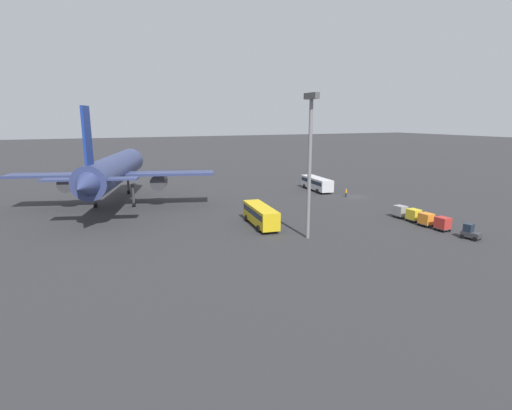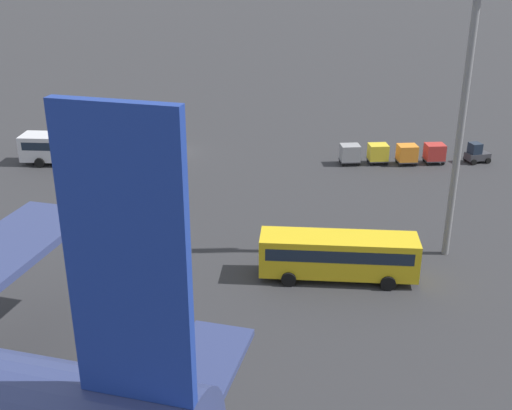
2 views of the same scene
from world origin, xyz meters
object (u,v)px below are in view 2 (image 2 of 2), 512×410
(baggage_tug, at_px, (477,154))
(cargo_cart_grey, at_px, (350,153))
(shuttle_bus_near, at_px, (76,147))
(shuttle_bus_far, at_px, (338,253))
(cargo_cart_yellow, at_px, (378,153))
(worker_person, at_px, (168,150))
(cargo_cart_orange, at_px, (407,153))
(cargo_cart_red, at_px, (435,152))

(baggage_tug, distance_m, cargo_cart_grey, 13.15)
(shuttle_bus_near, bearing_deg, cargo_cart_grey, -176.69)
(baggage_tug, bearing_deg, cargo_cart_grey, -13.72)
(shuttle_bus_far, xyz_separation_m, cargo_cart_yellow, (-8.07, -23.44, -0.67))
(baggage_tug, bearing_deg, shuttle_bus_far, 38.33)
(shuttle_bus_near, bearing_deg, cargo_cart_yellow, -176.30)
(worker_person, bearing_deg, baggage_tug, 174.45)
(cargo_cart_orange, relative_size, cargo_cart_grey, 1.00)
(shuttle_bus_near, relative_size, worker_person, 6.54)
(cargo_cart_orange, bearing_deg, shuttle_bus_near, -3.39)
(cargo_cart_orange, bearing_deg, cargo_cart_yellow, -7.77)
(shuttle_bus_far, bearing_deg, cargo_cart_red, -113.34)
(baggage_tug, xyz_separation_m, cargo_cart_yellow, (10.25, -0.07, 0.25))
(cargo_cart_orange, bearing_deg, shuttle_bus_far, 64.54)
(cargo_cart_yellow, bearing_deg, cargo_cart_grey, 0.79)
(shuttle_bus_near, bearing_deg, shuttle_bus_far, 138.83)
(cargo_cart_red, bearing_deg, cargo_cart_yellow, -2.07)
(worker_person, relative_size, cargo_cart_yellow, 0.84)
(worker_person, distance_m, cargo_cart_grey, 18.92)
(shuttle_bus_near, relative_size, cargo_cart_orange, 5.52)
(shuttle_bus_near, height_order, shuttle_bus_far, shuttle_bus_far)
(shuttle_bus_far, relative_size, worker_person, 6.23)
(worker_person, distance_m, cargo_cart_red, 27.56)
(cargo_cart_red, height_order, cargo_cart_orange, same)
(baggage_tug, relative_size, cargo_cart_grey, 1.28)
(shuttle_bus_far, height_order, cargo_cart_orange, shuttle_bus_far)
(cargo_cart_orange, relative_size, cargo_cart_yellow, 1.00)
(shuttle_bus_far, height_order, baggage_tug, shuttle_bus_far)
(cargo_cart_red, bearing_deg, worker_person, -6.73)
(shuttle_bus_far, distance_m, cargo_cart_yellow, 24.80)
(shuttle_bus_far, xyz_separation_m, cargo_cart_grey, (-5.17, -23.40, -0.67))
(shuttle_bus_near, bearing_deg, baggage_tug, -175.66)
(cargo_cart_red, height_order, cargo_cart_yellow, same)
(baggage_tug, relative_size, cargo_cart_yellow, 1.28)
(cargo_cart_orange, xyz_separation_m, cargo_cart_grey, (5.80, -0.36, 0.00))
(cargo_cart_grey, bearing_deg, worker_person, -9.31)
(cargo_cart_red, distance_m, cargo_cart_orange, 2.91)
(baggage_tug, xyz_separation_m, worker_person, (31.81, -3.09, -0.07))
(cargo_cart_yellow, xyz_separation_m, cargo_cart_grey, (2.90, 0.04, 0.00))
(baggage_tug, height_order, cargo_cart_yellow, baggage_tug)
(baggage_tug, relative_size, worker_person, 1.52)
(worker_person, xyz_separation_m, cargo_cart_red, (-27.36, 3.23, 0.32))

